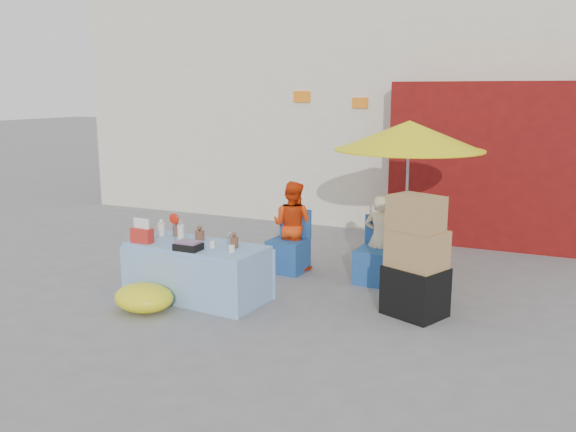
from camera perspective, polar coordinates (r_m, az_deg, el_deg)
The scene contains 10 objects.
ground at distance 7.10m, azimuth -4.07°, elevation -8.65°, with size 80.00×80.00×0.00m, color slate.
backdrop at distance 13.64m, azimuth 13.40°, elevation 14.05°, with size 14.00×8.00×7.80m.
market_table at distance 7.44m, azimuth -8.52°, elevation -5.02°, with size 1.79×0.96×1.04m.
chair_left at distance 8.43m, azimuth 0.05°, elevation -3.50°, with size 0.51×0.50×0.85m.
chair_right at distance 8.01m, azimuth 8.25°, elevation -4.42°, with size 0.51×0.50×0.85m.
vendor_orange at distance 8.46m, azimuth 0.42°, elevation -0.89°, with size 0.60×0.47×1.24m, color #E83A0C.
vendor_beige at distance 8.06m, azimuth 8.57°, elevation -2.04°, with size 0.41×0.27×1.14m, color beige.
umbrella at distance 7.93m, azimuth 11.27°, elevation 7.33°, with size 1.90×1.90×2.09m.
box_stack at distance 6.85m, azimuth 11.88°, elevation -4.14°, with size 0.76×0.70×1.35m.
tarp_bundle at distance 7.15m, azimuth -13.34°, elevation -7.44°, with size 0.71×0.56×0.32m, color yellow.
Camera 1 is at (3.19, -5.84, 2.46)m, focal length 38.00 mm.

